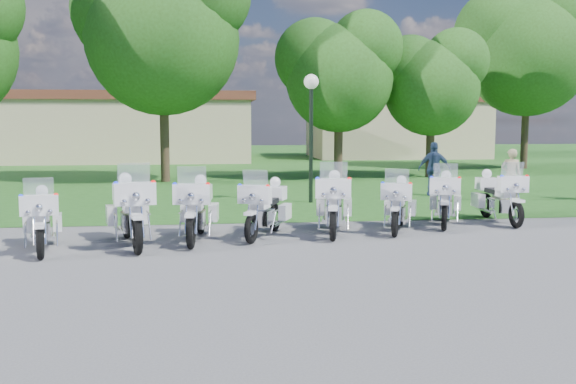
{
  "coord_description": "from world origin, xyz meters",
  "views": [
    {
      "loc": [
        -1.11,
        -12.13,
        2.45
      ],
      "look_at": [
        0.44,
        1.2,
        0.95
      ],
      "focal_mm": 40.0,
      "sensor_mm": 36.0,
      "label": 1
    }
  ],
  "objects": [
    {
      "name": "motorcycle_7",
      "position": [
        5.74,
        2.58,
        0.63
      ],
      "size": [
        0.74,
        2.24,
        1.5
      ],
      "rotation": [
        0.0,
        0.0,
        3.15
      ],
      "color": "black",
      "rests_on": "ground"
    },
    {
      "name": "motorcycle_2",
      "position": [
        -1.47,
        1.04,
        0.66
      ],
      "size": [
        0.9,
        2.34,
        1.57
      ],
      "rotation": [
        0.0,
        0.0,
        3.05
      ],
      "color": "black",
      "rests_on": "ground"
    },
    {
      "name": "tree_1",
      "position": [
        -3.1,
        13.94,
        6.23
      ],
      "size": [
        7.06,
        6.03,
        9.41
      ],
      "color": "#38281C",
      "rests_on": "ground"
    },
    {
      "name": "bystander_c",
      "position": [
        6.02,
        7.97,
        0.88
      ],
      "size": [
        1.1,
        0.69,
        1.75
      ],
      "primitive_type": "imported",
      "rotation": [
        0.0,
        0.0,
        2.86
      ],
      "color": "navy",
      "rests_on": "ground"
    },
    {
      "name": "building_east",
      "position": [
        11.0,
        30.0,
        2.07
      ],
      "size": [
        11.44,
        7.28,
        4.1
      ],
      "color": "#C2B08C",
      "rests_on": "ground"
    },
    {
      "name": "tree_4",
      "position": [
        14.59,
        19.03,
        6.26
      ],
      "size": [
        7.09,
        6.05,
        9.46
      ],
      "color": "#38281C",
      "rests_on": "ground"
    },
    {
      "name": "motorcycle_3",
      "position": [
        -0.03,
        1.32,
        0.62
      ],
      "size": [
        1.25,
        2.06,
        1.47
      ],
      "rotation": [
        0.0,
        0.0,
        2.74
      ],
      "color": "black",
      "rests_on": "ground"
    },
    {
      "name": "motorcycle_6",
      "position": [
        4.31,
        2.35,
        0.63
      ],
      "size": [
        1.24,
        2.13,
        1.5
      ],
      "rotation": [
        0.0,
        0.0,
        2.77
      ],
      "color": "black",
      "rests_on": "ground"
    },
    {
      "name": "motorcycle_5",
      "position": [
        2.99,
        1.68,
        0.6
      ],
      "size": [
        1.18,
        2.04,
        1.44
      ],
      "rotation": [
        0.0,
        0.0,
        2.77
      ],
      "color": "black",
      "rests_on": "ground"
    },
    {
      "name": "bystander_a",
      "position": [
        7.78,
        6.19,
        0.8
      ],
      "size": [
        0.67,
        0.55,
        1.6
      ],
      "primitive_type": "imported",
      "rotation": [
        0.0,
        0.0,
        2.82
      ],
      "color": "tan",
      "rests_on": "ground"
    },
    {
      "name": "lamp_post",
      "position": [
        1.77,
        6.7,
        2.9
      ],
      "size": [
        0.44,
        0.44,
        3.8
      ],
      "color": "black",
      "rests_on": "ground"
    },
    {
      "name": "building_west",
      "position": [
        -6.0,
        28.0,
        2.07
      ],
      "size": [
        14.56,
        8.32,
        4.1
      ],
      "color": "#C2B08C",
      "rests_on": "ground"
    },
    {
      "name": "motorcycle_4",
      "position": [
        1.49,
        1.53,
        0.67
      ],
      "size": [
        1.09,
        2.37,
        1.61
      ],
      "rotation": [
        0.0,
        0.0,
        2.94
      ],
      "color": "black",
      "rests_on": "ground"
    },
    {
      "name": "tree_2",
      "position": [
        4.05,
        14.34,
        4.6
      ],
      "size": [
        5.22,
        4.45,
        6.96
      ],
      "color": "#38281C",
      "rests_on": "ground"
    },
    {
      "name": "motorcycle_1",
      "position": [
        -2.76,
        0.66,
        0.7
      ],
      "size": [
        1.19,
        2.45,
        1.67
      ],
      "rotation": [
        0.0,
        0.0,
        3.38
      ],
      "color": "black",
      "rests_on": "ground"
    },
    {
      "name": "grass_lawn",
      "position": [
        0.0,
        27.0,
        0.0
      ],
      "size": [
        100.0,
        48.0,
        0.01
      ],
      "primitive_type": "cube",
      "color": "#23571B",
      "rests_on": "ground"
    },
    {
      "name": "tree_3",
      "position": [
        8.17,
        14.76,
        4.2
      ],
      "size": [
        4.76,
        4.07,
        6.35
      ],
      "color": "#38281C",
      "rests_on": "ground"
    },
    {
      "name": "ground",
      "position": [
        0.0,
        0.0,
        0.0
      ],
      "size": [
        100.0,
        100.0,
        0.0
      ],
      "primitive_type": "plane",
      "color": "#59595E",
      "rests_on": "ground"
    },
    {
      "name": "motorcycle_0",
      "position": [
        -4.36,
        0.29,
        0.6
      ],
      "size": [
        0.99,
        2.12,
        1.44
      ],
      "rotation": [
        0.0,
        0.0,
        3.35
      ],
      "color": "black",
      "rests_on": "ground"
    }
  ]
}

